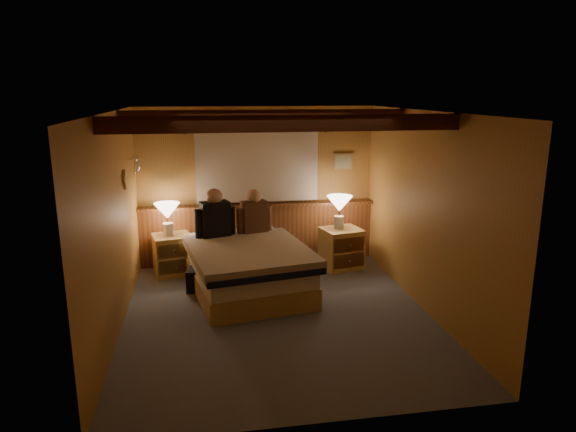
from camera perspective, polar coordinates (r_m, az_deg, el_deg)
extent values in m
plane|color=slate|center=(6.28, -1.14, -10.94)|extent=(4.20, 4.20, 0.00)
plane|color=#B47A43|center=(5.71, -1.26, 11.51)|extent=(4.20, 4.20, 0.00)
plane|color=#BB8843|center=(7.92, -3.45, 3.37)|extent=(3.60, 0.00, 3.60)
plane|color=#BB8843|center=(5.90, -18.77, -0.95)|extent=(0.00, 4.20, 4.20)
plane|color=#BB8843|center=(6.39, 14.98, 0.41)|extent=(0.00, 4.20, 4.20)
plane|color=#BB8843|center=(3.91, 3.39, -7.61)|extent=(3.60, 0.00, 3.60)
cube|color=brown|center=(8.03, -3.33, -1.98)|extent=(3.60, 0.12, 0.90)
cube|color=brown|center=(7.86, -3.32, 1.21)|extent=(3.60, 0.22, 0.04)
cylinder|color=#432010|center=(7.73, -3.47, 9.47)|extent=(2.10, 0.05, 0.05)
sphere|color=#432010|center=(7.69, -11.38, 9.21)|extent=(0.08, 0.08, 0.08)
sphere|color=#432010|center=(7.91, 4.21, 9.56)|extent=(0.08, 0.08, 0.08)
cube|color=beige|center=(7.80, -3.42, 5.45)|extent=(1.85, 0.08, 1.05)
cube|color=#432010|center=(5.12, -0.26, 10.25)|extent=(3.60, 0.15, 0.16)
cube|color=#432010|center=(6.60, -2.42, 11.02)|extent=(3.60, 0.15, 0.16)
cylinder|color=silver|center=(7.35, -16.76, 6.35)|extent=(0.03, 0.55, 0.03)
torus|color=silver|center=(7.22, -16.60, 5.27)|extent=(0.01, 0.21, 0.21)
torus|color=silver|center=(7.44, -16.40, 5.53)|extent=(0.01, 0.21, 0.21)
cube|color=tan|center=(8.10, 6.12, 6.06)|extent=(0.30, 0.03, 0.25)
cube|color=beige|center=(8.08, 6.15, 6.04)|extent=(0.24, 0.01, 0.19)
cube|color=tan|center=(6.94, -4.49, -7.29)|extent=(1.67, 2.05, 0.28)
cube|color=white|center=(6.85, -4.53, -5.35)|extent=(1.63, 2.00, 0.22)
cube|color=black|center=(6.60, -4.03, -4.84)|extent=(1.67, 1.69, 0.07)
cube|color=tan|center=(6.69, -4.32, -4.01)|extent=(1.74, 1.88, 0.11)
cube|color=white|center=(7.39, -8.63, -2.55)|extent=(0.60, 0.40, 0.15)
cube|color=white|center=(7.54, -3.43, -2.08)|extent=(0.60, 0.40, 0.15)
cube|color=tan|center=(7.73, -12.67, -4.16)|extent=(0.62, 0.58, 0.58)
cube|color=brown|center=(7.48, -12.44, -3.82)|extent=(0.47, 0.12, 0.20)
cube|color=brown|center=(7.55, -12.35, -5.50)|extent=(0.47, 0.12, 0.20)
cylinder|color=silver|center=(7.48, -12.44, -3.82)|extent=(0.04, 0.04, 0.03)
cylinder|color=silver|center=(7.55, -12.35, -5.50)|extent=(0.04, 0.04, 0.03)
cube|color=tan|center=(7.81, 5.94, -3.58)|extent=(0.65, 0.60, 0.61)
cube|color=brown|center=(7.58, 6.80, -3.20)|extent=(0.49, 0.12, 0.21)
cube|color=brown|center=(7.65, 6.75, -4.95)|extent=(0.49, 0.12, 0.21)
cylinder|color=silver|center=(7.58, 6.80, -3.20)|extent=(0.04, 0.04, 0.03)
cylinder|color=silver|center=(7.65, 6.75, -4.95)|extent=(0.04, 0.04, 0.03)
cylinder|color=silver|center=(7.62, -13.18, -1.44)|extent=(0.14, 0.14, 0.18)
cylinder|color=silver|center=(7.59, -13.23, -0.55)|extent=(0.02, 0.02, 0.10)
cone|color=beige|center=(7.56, -13.29, 0.57)|extent=(0.37, 0.37, 0.22)
cylinder|color=silver|center=(7.73, 5.69, -0.69)|extent=(0.15, 0.15, 0.19)
cylinder|color=silver|center=(7.70, 5.71, 0.22)|extent=(0.03, 0.03, 0.11)
cone|color=beige|center=(7.66, 5.74, 1.38)|extent=(0.38, 0.38, 0.23)
cube|color=black|center=(7.22, -8.11, -0.42)|extent=(0.44, 0.32, 0.51)
cylinder|color=black|center=(7.17, -9.83, -0.93)|extent=(0.12, 0.12, 0.41)
cylinder|color=black|center=(7.30, -6.40, -0.55)|extent=(0.12, 0.12, 0.41)
sphere|color=tan|center=(7.15, -8.20, 2.14)|extent=(0.23, 0.23, 0.23)
cube|color=#4D2F1F|center=(7.39, -3.77, -0.15)|extent=(0.40, 0.30, 0.47)
cylinder|color=#4D2F1F|center=(7.33, -5.29, -0.60)|extent=(0.11, 0.11, 0.38)
cylinder|color=#4D2F1F|center=(7.47, -2.27, -0.27)|extent=(0.11, 0.11, 0.38)
sphere|color=tan|center=(7.32, -3.81, 2.16)|extent=(0.21, 0.21, 0.21)
cube|color=black|center=(7.03, -9.02, -7.00)|extent=(0.55, 0.39, 0.30)
cylinder|color=black|center=(6.98, -9.07, -5.68)|extent=(0.13, 0.31, 0.08)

